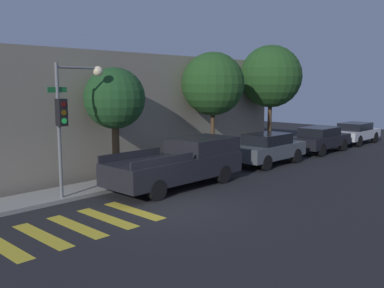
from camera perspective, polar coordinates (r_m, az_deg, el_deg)
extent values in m
plane|color=black|center=(13.87, -2.37, -8.66)|extent=(60.00, 60.00, 0.00)
cube|color=gray|center=(16.91, -12.09, -5.55)|extent=(26.00, 1.74, 0.14)
cube|color=gray|center=(20.17, -19.24, 3.84)|extent=(26.00, 6.00, 5.35)
cube|color=gold|center=(11.80, -23.95, -12.37)|extent=(0.45, 2.60, 0.00)
cube|color=gold|center=(12.20, -19.40, -11.46)|extent=(0.45, 2.60, 0.00)
cube|color=gold|center=(12.67, -15.19, -10.55)|extent=(0.45, 2.60, 0.00)
cube|color=gold|center=(13.21, -11.32, -9.67)|extent=(0.45, 2.60, 0.00)
cube|color=gold|center=(13.80, -7.79, -8.81)|extent=(0.45, 2.60, 0.00)
cylinder|color=slate|center=(14.96, -17.30, 1.35)|extent=(0.12, 0.12, 4.68)
cube|color=black|center=(14.72, -17.01, 4.04)|extent=(0.30, 0.30, 0.90)
cylinder|color=#4C0C0C|center=(14.57, -16.74, 5.08)|extent=(0.18, 0.02, 0.18)
cylinder|color=#593D0A|center=(14.58, -16.69, 4.02)|extent=(0.18, 0.02, 0.18)
cylinder|color=#26E54C|center=(14.60, -16.65, 2.96)|extent=(0.18, 0.02, 0.18)
cube|color=#19662D|center=(14.88, -17.53, 6.91)|extent=(0.70, 0.02, 0.18)
cylinder|color=slate|center=(15.30, -14.98, 9.80)|extent=(1.61, 0.08, 0.08)
sphere|color=#F9E5B2|center=(15.73, -12.44, 9.45)|extent=(0.36, 0.36, 0.36)
cube|color=black|center=(16.57, -2.26, -3.13)|extent=(5.80, 2.06, 0.82)
cube|color=black|center=(17.59, 1.44, -0.12)|extent=(2.61, 1.90, 0.61)
cube|color=black|center=(16.20, -8.19, -1.47)|extent=(2.90, 0.08, 0.28)
cube|color=black|center=(14.84, -3.82, -2.27)|extent=(2.90, 0.08, 0.28)
cylinder|color=black|center=(18.55, -0.32, -3.22)|extent=(0.74, 0.22, 0.74)
cylinder|color=black|center=(17.33, 4.20, -4.04)|extent=(0.74, 0.22, 0.74)
cylinder|color=black|center=(16.20, -9.17, -4.97)|extent=(0.74, 0.22, 0.74)
cylinder|color=black|center=(14.79, -4.69, -6.14)|extent=(0.74, 0.22, 0.74)
cube|color=#4C5156|center=(21.55, 10.14, -0.88)|extent=(4.40, 1.74, 0.67)
cube|color=black|center=(21.38, 10.02, 0.67)|extent=(2.29, 1.53, 0.52)
cylinder|color=black|center=(23.15, 10.36, -1.12)|extent=(0.74, 0.22, 0.74)
cylinder|color=black|center=(22.35, 13.71, -1.54)|extent=(0.74, 0.22, 0.74)
cylinder|color=black|center=(20.94, 6.29, -1.99)|extent=(0.74, 0.22, 0.74)
cylinder|color=black|center=(20.06, 9.84, -2.49)|extent=(0.74, 0.22, 0.74)
cube|color=black|center=(26.25, 16.69, 0.43)|extent=(4.47, 1.81, 0.63)
cube|color=black|center=(26.09, 16.63, 1.62)|extent=(2.33, 1.59, 0.49)
cylinder|color=black|center=(27.88, 16.46, 0.21)|extent=(0.74, 0.22, 0.74)
cylinder|color=black|center=(27.20, 19.51, -0.11)|extent=(0.74, 0.22, 0.74)
cylinder|color=black|center=(25.46, 13.62, -0.40)|extent=(0.74, 0.22, 0.74)
cylinder|color=black|center=(24.70, 16.90, -0.77)|extent=(0.74, 0.22, 0.74)
cube|color=silver|center=(30.89, 20.97, 1.26)|extent=(4.36, 1.76, 0.56)
cube|color=black|center=(30.74, 20.94, 2.21)|extent=(2.27, 1.55, 0.48)
cylinder|color=black|center=(32.46, 20.57, 1.07)|extent=(0.74, 0.22, 0.74)
cylinder|color=black|center=(31.89, 23.18, 0.82)|extent=(0.74, 0.22, 0.74)
cylinder|color=black|center=(30.00, 18.56, 0.64)|extent=(0.74, 0.22, 0.74)
cylinder|color=black|center=(29.38, 21.35, 0.37)|extent=(0.74, 0.22, 0.74)
cylinder|color=#4C3823|center=(17.31, -10.10, -1.16)|extent=(0.30, 0.30, 2.52)
sphere|color=#1E4721|center=(17.10, -10.28, 6.03)|extent=(2.41, 2.41, 2.41)
cylinder|color=#4C3823|center=(21.30, 2.77, 1.07)|extent=(0.21, 0.21, 2.84)
sphere|color=#234C1E|center=(21.15, 2.81, 8.02)|extent=(3.10, 3.10, 3.10)
cylinder|color=#4C3823|center=(25.36, 10.29, 2.34)|extent=(0.23, 0.23, 3.09)
sphere|color=#234C1E|center=(25.25, 10.45, 8.86)|extent=(3.56, 3.56, 3.56)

